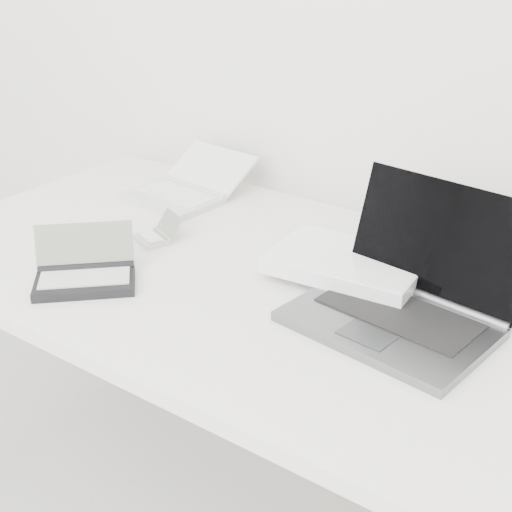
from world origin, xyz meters
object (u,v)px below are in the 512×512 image
Objects in this scene: desk at (280,301)px; netbook_open_white at (184,189)px; laptop_large at (377,282)px; palmtop_charcoal at (85,273)px.

netbook_open_white reaches higher than desk.
desk is at bearing -21.65° from netbook_open_white.
laptop_large is 0.66m from netbook_open_white.
netbook_open_white is (-0.44, 0.23, 0.07)m from desk.
laptop_large is 0.55m from palmtop_charcoal.
palmtop_charcoal is (-0.30, -0.23, 0.07)m from desk.
desk is 7.05× the size of palmtop_charcoal.
netbook_open_white is 0.48m from palmtop_charcoal.
netbook_open_white is (-0.63, 0.19, -0.02)m from laptop_large.
laptop_large is 1.66× the size of netbook_open_white.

